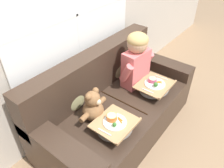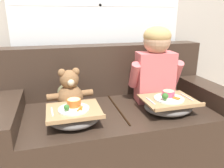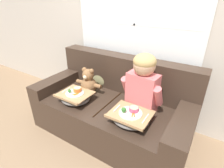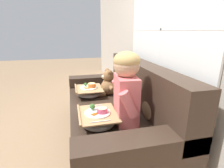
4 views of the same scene
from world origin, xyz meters
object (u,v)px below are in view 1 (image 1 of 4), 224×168
throw_pillow_behind_child (118,66)px  teddy_bear (93,107)px  couch (114,107)px  lap_tray_teddy (115,126)px  child_figure (137,58)px  lap_tray_child (154,87)px  throw_pillow_behind_teddy (75,97)px

throw_pillow_behind_child → teddy_bear: teddy_bear is taller
couch → lap_tray_teddy: bearing=-142.3°
throw_pillow_behind_child → child_figure: (-0.00, -0.26, 0.22)m
couch → throw_pillow_behind_child: couch is taller
couch → lap_tray_teddy: 0.52m
throw_pillow_behind_child → teddy_bear: 0.81m
couch → lap_tray_child: bearing=-37.7°
throw_pillow_behind_child → throw_pillow_behind_teddy: 0.76m
throw_pillow_behind_teddy → teddy_bear: 0.26m
throw_pillow_behind_teddy → throw_pillow_behind_child: bearing=0.0°
couch → lap_tray_child: couch is taller
child_figure → lap_tray_child: (0.00, -0.27, -0.31)m
teddy_bear → couch: bearing=4.3°
throw_pillow_behind_child → teddy_bear: size_ratio=0.87×
throw_pillow_behind_teddy → child_figure: size_ratio=0.48×
teddy_bear → lap_tray_child: size_ratio=0.92×
couch → throw_pillow_behind_child: 0.53m
throw_pillow_behind_child → teddy_bear: bearing=-161.0°
teddy_bear → lap_tray_teddy: size_ratio=1.00×
couch → teddy_bear: 0.48m
child_figure → lap_tray_child: 0.41m
child_figure → lap_tray_teddy: (-0.76, -0.27, -0.31)m
throw_pillow_behind_child → throw_pillow_behind_teddy: throw_pillow_behind_child is taller
lap_tray_child → lap_tray_teddy: lap_tray_child is taller
throw_pillow_behind_teddy → lap_tray_teddy: size_ratio=0.84×
throw_pillow_behind_child → lap_tray_teddy: size_ratio=0.87×
teddy_bear → lap_tray_child: bearing=-19.3°
throw_pillow_behind_teddy → child_figure: (0.76, -0.26, 0.22)m
lap_tray_child → lap_tray_teddy: size_ratio=1.08×
lap_tray_teddy → couch: bearing=37.7°
lap_tray_child → lap_tray_teddy: bearing=180.0°
couch → throw_pillow_behind_child: bearing=31.5°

